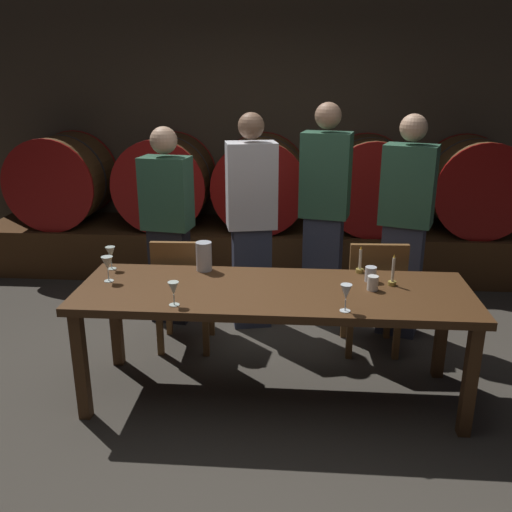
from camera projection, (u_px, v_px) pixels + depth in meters
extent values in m
plane|color=#3F3A33|center=(240.00, 401.00, 3.54)|extent=(8.27, 8.27, 0.00)
cube|color=brown|center=(267.00, 124.00, 5.92)|extent=(6.36, 0.24, 2.93)
cube|color=#4C2D16|center=(264.00, 248.00, 5.79)|extent=(5.73, 0.90, 0.48)
cylinder|color=brown|center=(63.00, 179.00, 5.72)|extent=(0.91, 0.73, 0.91)
cylinder|color=#9E1411|center=(47.00, 187.00, 5.36)|extent=(0.92, 0.03, 0.92)
cylinder|color=#9E1411|center=(77.00, 173.00, 6.08)|extent=(0.92, 0.03, 0.92)
cylinder|color=#2D2D33|center=(63.00, 179.00, 5.72)|extent=(0.91, 0.04, 0.91)
cylinder|color=#513319|center=(166.00, 181.00, 5.64)|extent=(0.91, 0.73, 0.91)
cylinder|color=#9E1411|center=(157.00, 188.00, 5.28)|extent=(0.92, 0.03, 0.92)
cylinder|color=#9E1411|center=(174.00, 174.00, 6.00)|extent=(0.92, 0.03, 0.92)
cylinder|color=#2D2D33|center=(166.00, 181.00, 5.64)|extent=(0.91, 0.04, 0.91)
cylinder|color=brown|center=(261.00, 182.00, 5.57)|extent=(0.91, 0.73, 0.91)
cylinder|color=maroon|center=(258.00, 190.00, 5.21)|extent=(0.92, 0.03, 0.92)
cylinder|color=maroon|center=(263.00, 176.00, 5.93)|extent=(0.92, 0.03, 0.92)
cylinder|color=#2D2D33|center=(261.00, 182.00, 5.57)|extent=(0.91, 0.04, 0.91)
cylinder|color=#513319|center=(369.00, 184.00, 5.49)|extent=(0.91, 0.73, 0.91)
cylinder|color=#9E1411|center=(374.00, 192.00, 5.14)|extent=(0.92, 0.03, 0.92)
cylinder|color=#9E1411|center=(365.00, 177.00, 5.85)|extent=(0.92, 0.03, 0.92)
cylinder|color=#2D2D33|center=(369.00, 184.00, 5.49)|extent=(0.91, 0.04, 0.91)
cylinder|color=brown|center=(473.00, 185.00, 5.42)|extent=(0.91, 0.73, 0.91)
cylinder|color=maroon|center=(485.00, 194.00, 5.07)|extent=(0.92, 0.03, 0.92)
cylinder|color=maroon|center=(462.00, 178.00, 5.78)|extent=(0.92, 0.03, 0.92)
cylinder|color=#2D2D33|center=(473.00, 185.00, 5.42)|extent=(0.91, 0.04, 0.91)
cube|color=#4C2D16|center=(274.00, 293.00, 3.38)|extent=(2.41, 0.77, 0.05)
cube|color=#4C2D16|center=(81.00, 367.00, 3.27)|extent=(0.07, 0.07, 0.69)
cube|color=#4C2D16|center=(470.00, 382.00, 3.11)|extent=(0.07, 0.07, 0.69)
cube|color=#4C2D16|center=(116.00, 319.00, 3.89)|extent=(0.07, 0.07, 0.69)
cube|color=#4C2D16|center=(442.00, 330.00, 3.73)|extent=(0.07, 0.07, 0.69)
cube|color=brown|center=(185.00, 291.00, 4.14)|extent=(0.41, 0.41, 0.04)
cube|color=brown|center=(180.00, 271.00, 3.90)|extent=(0.40, 0.05, 0.42)
cube|color=brown|center=(211.00, 310.00, 4.37)|extent=(0.05, 0.05, 0.42)
cube|color=brown|center=(169.00, 310.00, 4.38)|extent=(0.05, 0.05, 0.42)
cube|color=brown|center=(206.00, 329.00, 4.04)|extent=(0.05, 0.05, 0.42)
cube|color=brown|center=(160.00, 329.00, 4.06)|extent=(0.05, 0.05, 0.42)
cube|color=brown|center=(372.00, 294.00, 4.09)|extent=(0.42, 0.42, 0.04)
cube|color=brown|center=(378.00, 273.00, 3.85)|extent=(0.40, 0.06, 0.42)
cube|color=brown|center=(388.00, 313.00, 4.32)|extent=(0.05, 0.05, 0.42)
cube|color=brown|center=(344.00, 312.00, 4.33)|extent=(0.05, 0.05, 0.42)
cube|color=brown|center=(397.00, 333.00, 4.00)|extent=(0.05, 0.05, 0.42)
cube|color=brown|center=(350.00, 332.00, 4.01)|extent=(0.05, 0.05, 0.42)
cube|color=black|center=(171.00, 275.00, 4.58)|extent=(0.33, 0.24, 0.80)
cube|color=#336047|center=(166.00, 193.00, 4.36)|extent=(0.41, 0.30, 0.57)
sphere|color=#D8A884|center=(164.00, 140.00, 4.23)|extent=(0.21, 0.21, 0.21)
cube|color=#33384C|center=(252.00, 276.00, 4.49)|extent=(0.34, 0.26, 0.84)
cube|color=silver|center=(251.00, 186.00, 4.25)|extent=(0.42, 0.32, 0.66)
sphere|color=#8C664C|center=(251.00, 126.00, 4.11)|extent=(0.20, 0.20, 0.20)
cube|color=#33384C|center=(322.00, 268.00, 4.60)|extent=(0.34, 0.26, 0.89)
cube|color=#336047|center=(326.00, 175.00, 4.35)|extent=(0.42, 0.32, 0.67)
sphere|color=tan|center=(328.00, 116.00, 4.20)|extent=(0.20, 0.20, 0.20)
cube|color=#33384C|center=(400.00, 280.00, 4.34)|extent=(0.35, 0.29, 0.90)
cube|color=#336047|center=(409.00, 185.00, 4.10)|extent=(0.44, 0.35, 0.60)
sphere|color=#D8A884|center=(414.00, 128.00, 3.97)|extent=(0.20, 0.20, 0.20)
cylinder|color=olive|center=(360.00, 271.00, 3.65)|extent=(0.05, 0.05, 0.02)
cylinder|color=#EDE5CC|center=(360.00, 259.00, 3.62)|extent=(0.02, 0.02, 0.14)
cone|color=yellow|center=(361.00, 248.00, 3.60)|extent=(0.01, 0.01, 0.02)
cylinder|color=olive|center=(392.00, 283.00, 3.43)|extent=(0.05, 0.05, 0.02)
cylinder|color=#EDE5CC|center=(393.00, 270.00, 3.40)|extent=(0.02, 0.02, 0.15)
cone|color=yellow|center=(394.00, 256.00, 3.38)|extent=(0.01, 0.01, 0.02)
cylinder|color=silver|center=(204.00, 256.00, 3.66)|extent=(0.11, 0.11, 0.19)
cylinder|color=silver|center=(112.00, 269.00, 3.72)|extent=(0.06, 0.06, 0.00)
cylinder|color=silver|center=(111.00, 263.00, 3.70)|extent=(0.01, 0.01, 0.07)
cone|color=silver|center=(111.00, 253.00, 3.68)|extent=(0.06, 0.06, 0.08)
cylinder|color=silver|center=(109.00, 281.00, 3.50)|extent=(0.06, 0.06, 0.00)
cylinder|color=silver|center=(108.00, 275.00, 3.49)|extent=(0.01, 0.01, 0.07)
cone|color=silver|center=(107.00, 263.00, 3.46)|extent=(0.07, 0.07, 0.09)
cylinder|color=silver|center=(174.00, 305.00, 3.14)|extent=(0.06, 0.06, 0.00)
cylinder|color=silver|center=(174.00, 300.00, 3.13)|extent=(0.01, 0.01, 0.06)
cone|color=silver|center=(173.00, 288.00, 3.11)|extent=(0.06, 0.06, 0.08)
cylinder|color=white|center=(345.00, 311.00, 3.07)|extent=(0.06, 0.06, 0.00)
cylinder|color=white|center=(345.00, 305.00, 3.05)|extent=(0.01, 0.01, 0.07)
cone|color=white|center=(346.00, 292.00, 3.03)|extent=(0.06, 0.06, 0.09)
cylinder|color=white|center=(373.00, 283.00, 3.35)|extent=(0.07, 0.07, 0.09)
cylinder|color=silver|center=(371.00, 274.00, 3.49)|extent=(0.07, 0.07, 0.10)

